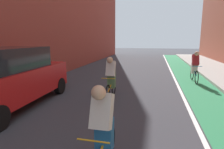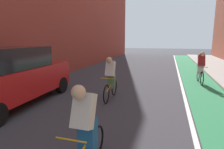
# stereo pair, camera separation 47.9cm
# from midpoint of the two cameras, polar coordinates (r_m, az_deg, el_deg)

# --- Properties ---
(ground_plane) EXTENTS (81.01, 81.01, 0.00)m
(ground_plane) POSITION_cam_midpoint_polar(r_m,az_deg,el_deg) (8.57, 4.96, -4.75)
(ground_plane) COLOR #38383D
(bike_lane_paint) EXTENTS (1.60, 36.82, 0.00)m
(bike_lane_paint) POSITION_cam_midpoint_polar(r_m,az_deg,el_deg) (10.52, 25.96, -2.93)
(bike_lane_paint) COLOR #2D8451
(bike_lane_paint) RESTS_ON ground
(lane_divider_stripe) EXTENTS (0.12, 36.82, 0.00)m
(lane_divider_stripe) POSITION_cam_midpoint_polar(r_m,az_deg,el_deg) (10.40, 21.07, -2.70)
(lane_divider_stripe) COLOR white
(lane_divider_stripe) RESTS_ON ground
(parked_suv_red) EXTENTS (1.98, 4.57, 1.98)m
(parked_suv_red) POSITION_cam_midpoint_polar(r_m,az_deg,el_deg) (7.23, -25.51, -0.33)
(parked_suv_red) COLOR red
(parked_suv_red) RESTS_ON ground
(cyclist_mid) EXTENTS (0.48, 1.66, 1.58)m
(cyclist_mid) POSITION_cam_midpoint_polar(r_m,az_deg,el_deg) (3.24, -3.57, -15.16)
(cyclist_mid) COLOR black
(cyclist_mid) RESTS_ON ground
(cyclist_trailing) EXTENTS (0.48, 1.73, 1.62)m
(cyclist_trailing) POSITION_cam_midpoint_polar(r_m,az_deg,el_deg) (7.16, 1.52, -0.76)
(cyclist_trailing) COLOR black
(cyclist_trailing) RESTS_ON ground
(cyclist_far) EXTENTS (0.48, 1.74, 1.63)m
(cyclist_far) POSITION_cam_midpoint_polar(r_m,az_deg,el_deg) (10.90, 25.92, 1.85)
(cyclist_far) COLOR black
(cyclist_far) RESTS_ON ground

